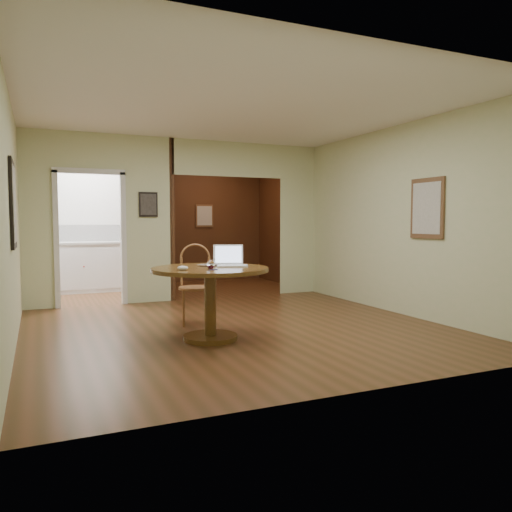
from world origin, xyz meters
name	(u,v)px	position (x,y,z in m)	size (l,w,h in m)	color
floor	(240,329)	(0.00, 0.00, 0.00)	(5.00, 5.00, 0.00)	#492D14
room_shell	(149,224)	(-0.47, 3.10, 1.29)	(5.20, 7.50, 5.00)	white
dining_table	(210,286)	(-0.51, -0.39, 0.60)	(1.30, 1.30, 0.81)	brown
chair	(195,279)	(-0.39, 0.56, 0.58)	(0.54, 0.54, 1.04)	#9D5937
open_laptop	(231,260)	(-0.23, -0.31, 0.88)	(0.41, 0.41, 0.24)	white
closed_laptop	(212,265)	(-0.43, -0.24, 0.83)	(0.30, 0.19, 0.02)	silver
mouse	(183,268)	(-0.87, -0.58, 0.84)	(0.12, 0.06, 0.05)	white
wine_glass	(211,264)	(-0.55, -0.55, 0.86)	(0.09, 0.09, 0.10)	white
pen	(213,270)	(-0.57, -0.68, 0.82)	(0.01, 0.01, 0.13)	#0E0E62
kitchen_cabinet	(91,267)	(-1.35, 4.20, 0.47)	(2.06, 0.60, 0.94)	white
grocery_bag	(130,234)	(-0.62, 4.20, 1.08)	(0.28, 0.24, 0.28)	beige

